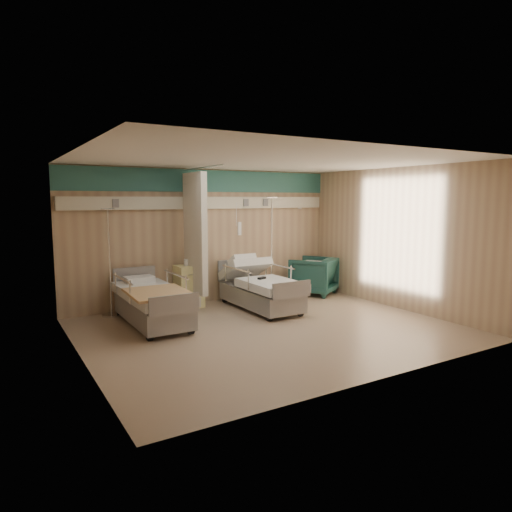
{
  "coord_description": "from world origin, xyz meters",
  "views": [
    {
      "loc": [
        -4.03,
        -6.29,
        2.18
      ],
      "look_at": [
        0.08,
        0.6,
        1.17
      ],
      "focal_mm": 32.0,
      "sensor_mm": 36.0,
      "label": 1
    }
  ],
  "objects_px": {
    "bed_left": "(153,307)",
    "iv_stand_left": "(111,294)",
    "bed_right": "(260,293)",
    "iv_stand_right": "(271,277)",
    "visitor_armchair": "(314,276)",
    "bedside_cabinet": "(189,286)"
  },
  "relations": [
    {
      "from": "bed_right",
      "to": "visitor_armchair",
      "type": "bearing_deg",
      "value": 18.38
    },
    {
      "from": "iv_stand_left",
      "to": "visitor_armchair",
      "type": "bearing_deg",
      "value": -4.84
    },
    {
      "from": "bed_left",
      "to": "iv_stand_left",
      "type": "height_order",
      "value": "iv_stand_left"
    },
    {
      "from": "bed_right",
      "to": "visitor_armchair",
      "type": "height_order",
      "value": "visitor_armchair"
    },
    {
      "from": "iv_stand_right",
      "to": "iv_stand_left",
      "type": "relative_size",
      "value": 1.11
    },
    {
      "from": "visitor_armchair",
      "to": "iv_stand_left",
      "type": "distance_m",
      "value": 4.5
    },
    {
      "from": "bed_left",
      "to": "iv_stand_right",
      "type": "xyz_separation_m",
      "value": [
        2.96,
        0.78,
        0.14
      ]
    },
    {
      "from": "bed_right",
      "to": "bedside_cabinet",
      "type": "height_order",
      "value": "bedside_cabinet"
    },
    {
      "from": "bed_left",
      "to": "iv_stand_left",
      "type": "xyz_separation_m",
      "value": [
        -0.48,
        0.98,
        0.1
      ]
    },
    {
      "from": "visitor_armchair",
      "to": "iv_stand_right",
      "type": "relative_size",
      "value": 0.42
    },
    {
      "from": "bed_right",
      "to": "iv_stand_right",
      "type": "bearing_deg",
      "value": 45.76
    },
    {
      "from": "bedside_cabinet",
      "to": "iv_stand_right",
      "type": "bearing_deg",
      "value": -3.71
    },
    {
      "from": "bed_right",
      "to": "iv_stand_right",
      "type": "height_order",
      "value": "iv_stand_right"
    },
    {
      "from": "bed_right",
      "to": "iv_stand_left",
      "type": "bearing_deg",
      "value": 159.91
    },
    {
      "from": "bedside_cabinet",
      "to": "bed_right",
      "type": "bearing_deg",
      "value": -38.05
    },
    {
      "from": "visitor_armchair",
      "to": "iv_stand_right",
      "type": "xyz_separation_m",
      "value": [
        -1.05,
        0.18,
        0.03
      ]
    },
    {
      "from": "bed_left",
      "to": "bedside_cabinet",
      "type": "height_order",
      "value": "bedside_cabinet"
    },
    {
      "from": "bed_right",
      "to": "visitor_armchair",
      "type": "xyz_separation_m",
      "value": [
        1.81,
        0.6,
        0.11
      ]
    },
    {
      "from": "bed_left",
      "to": "iv_stand_right",
      "type": "distance_m",
      "value": 3.06
    },
    {
      "from": "bed_left",
      "to": "visitor_armchair",
      "type": "xyz_separation_m",
      "value": [
        4.01,
        0.6,
        0.11
      ]
    },
    {
      "from": "bed_left",
      "to": "bedside_cabinet",
      "type": "bearing_deg",
      "value": 40.6
    },
    {
      "from": "iv_stand_right",
      "to": "iv_stand_left",
      "type": "height_order",
      "value": "iv_stand_right"
    }
  ]
}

